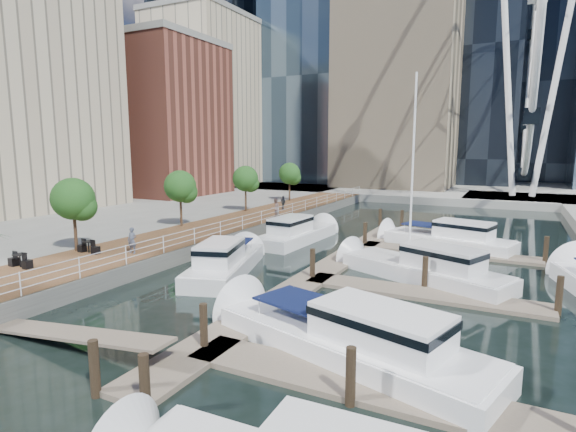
# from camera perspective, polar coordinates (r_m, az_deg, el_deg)

# --- Properties ---
(ground) EXTENTS (520.00, 520.00, 0.00)m
(ground) POSITION_cam_1_polar(r_m,az_deg,el_deg) (20.82, -13.90, -12.51)
(ground) COLOR black
(ground) RESTS_ON ground
(boardwalk) EXTENTS (6.00, 60.00, 1.00)m
(boardwalk) POSITION_cam_1_polar(r_m,az_deg,el_deg) (37.44, -9.53, -2.08)
(boardwalk) COLOR brown
(boardwalk) RESTS_ON ground
(seawall) EXTENTS (0.25, 60.00, 1.00)m
(seawall) POSITION_cam_1_polar(r_m,az_deg,el_deg) (35.77, -5.64, -2.51)
(seawall) COLOR #595954
(seawall) RESTS_ON ground
(land_inland) EXTENTS (48.00, 90.00, 1.00)m
(land_inland) POSITION_cam_1_polar(r_m,az_deg,el_deg) (57.52, -31.82, 0.48)
(land_inland) COLOR gray
(land_inland) RESTS_ON ground
(land_far) EXTENTS (200.00, 114.00, 1.00)m
(land_far) POSITION_cam_1_polar(r_m,az_deg,el_deg) (117.53, 20.44, 4.82)
(land_far) COLOR gray
(land_far) RESTS_ON ground
(pier) EXTENTS (14.00, 12.00, 1.00)m
(pier) POSITION_cam_1_polar(r_m,az_deg,el_deg) (66.99, 27.54, 1.80)
(pier) COLOR gray
(pier) RESTS_ON ground
(railing) EXTENTS (0.10, 60.00, 1.05)m
(railing) POSITION_cam_1_polar(r_m,az_deg,el_deg) (35.64, -5.80, -0.88)
(railing) COLOR white
(railing) RESTS_ON boardwalk
(floating_docks) EXTENTS (16.00, 34.00, 2.60)m
(floating_docks) POSITION_cam_1_polar(r_m,az_deg,el_deg) (26.02, 15.06, -7.09)
(floating_docks) COLOR #6D6051
(floating_docks) RESTS_ON ground
(midrise_condos) EXTENTS (19.00, 67.00, 28.00)m
(midrise_condos) POSITION_cam_1_polar(r_m,az_deg,el_deg) (62.48, -22.10, 13.60)
(midrise_condos) COLOR #BCAD8E
(midrise_condos) RESTS_ON ground
(street_trees) EXTENTS (2.60, 42.60, 4.60)m
(street_trees) POSITION_cam_1_polar(r_m,az_deg,el_deg) (37.62, -13.54, 3.68)
(street_trees) COLOR #3F2B1C
(street_trees) RESTS_ON ground
(yacht_foreground) EXTENTS (12.06, 6.32, 2.15)m
(yacht_foreground) POSITION_cam_1_polar(r_m,az_deg,el_deg) (17.03, 7.69, -17.32)
(yacht_foreground) COLOR white
(yacht_foreground) RESTS_ON ground
(pedestrian_near) EXTENTS (0.64, 0.48, 1.61)m
(pedestrian_near) POSITION_cam_1_polar(r_m,az_deg,el_deg) (29.11, -19.19, -2.94)
(pedestrian_near) COLOR #4D5567
(pedestrian_near) RESTS_ON boardwalk
(pedestrian_mid) EXTENTS (0.96, 1.07, 1.81)m
(pedestrian_mid) POSITION_cam_1_polar(r_m,az_deg,el_deg) (41.13, -1.60, 0.99)
(pedestrian_mid) COLOR #906E63
(pedestrian_mid) RESTS_ON boardwalk
(pedestrian_far) EXTENTS (0.92, 0.75, 1.47)m
(pedestrian_far) POSITION_cam_1_polar(r_m,az_deg,el_deg) (46.69, -0.60, 1.71)
(pedestrian_far) COLOR #383E46
(pedestrian_far) RESTS_ON boardwalk
(moored_yachts) EXTENTS (26.91, 31.74, 11.50)m
(moored_yachts) POSITION_cam_1_polar(r_m,az_deg,el_deg) (26.32, 16.21, -8.07)
(moored_yachts) COLOR silver
(moored_yachts) RESTS_ON ground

